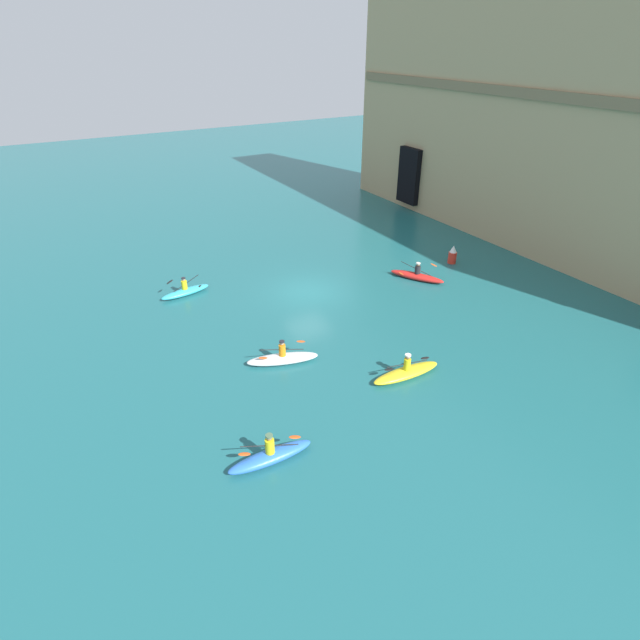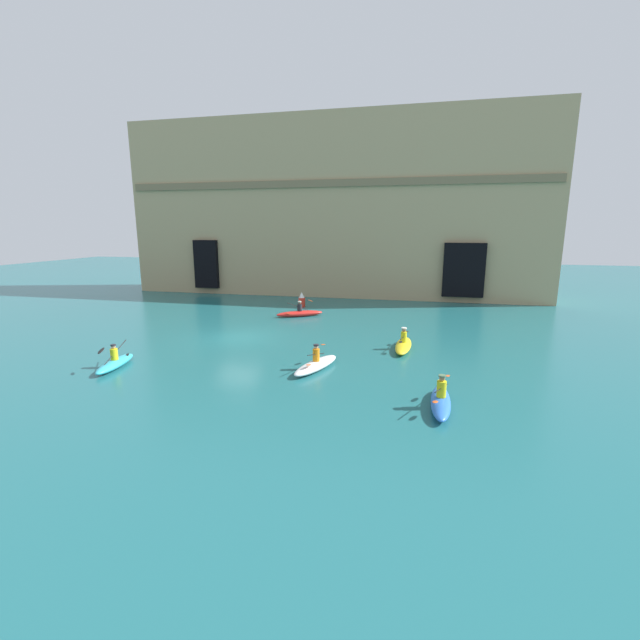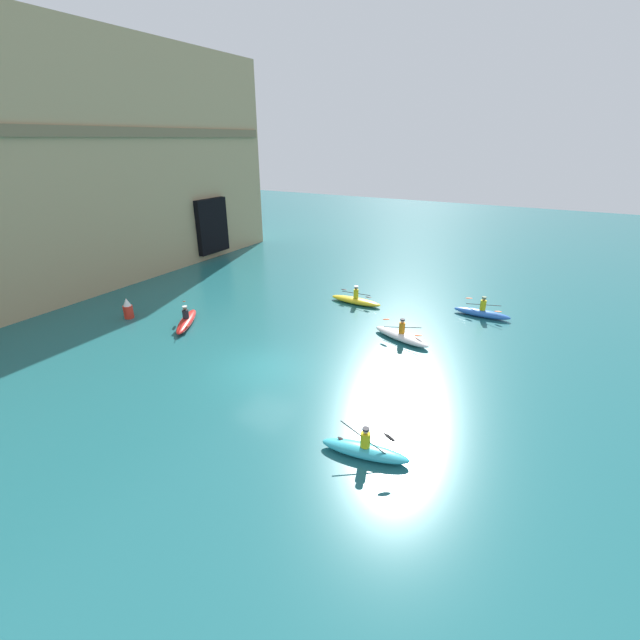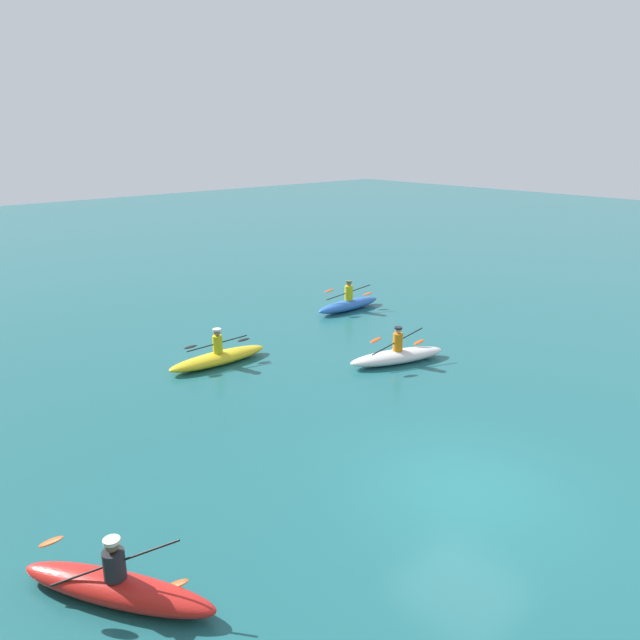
# 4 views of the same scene
# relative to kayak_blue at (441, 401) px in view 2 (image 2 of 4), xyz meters

# --- Properties ---
(ground_plane) EXTENTS (120.00, 120.00, 0.00)m
(ground_plane) POSITION_rel_kayak_blue_xyz_m (-11.26, 7.69, -0.27)
(ground_plane) COLOR #1E6066
(cliff_bluff) EXTENTS (38.82, 5.76, 16.17)m
(cliff_bluff) POSITION_rel_kayak_blue_xyz_m (-9.23, 25.85, 7.80)
(cliff_bluff) COLOR tan
(cliff_bluff) RESTS_ON ground
(kayak_blue) EXTENTS (0.77, 3.23, 1.25)m
(kayak_blue) POSITION_rel_kayak_blue_xyz_m (0.00, 0.00, 0.00)
(kayak_blue) COLOR blue
(kayak_blue) RESTS_ON ground
(kayak_yellow) EXTENTS (0.95, 3.46, 1.18)m
(kayak_yellow) POSITION_rel_kayak_blue_xyz_m (-1.62, 7.45, -0.03)
(kayak_yellow) COLOR yellow
(kayak_yellow) RESTS_ON ground
(kayak_red) EXTENTS (3.32, 2.35, 1.18)m
(kayak_red) POSITION_rel_kayak_blue_xyz_m (-9.34, 14.44, -0.01)
(kayak_red) COLOR red
(kayak_red) RESTS_ON ground
(kayak_cyan) EXTENTS (1.17, 3.05, 1.16)m
(kayak_cyan) POSITION_rel_kayak_blue_xyz_m (-14.49, 1.27, -0.03)
(kayak_cyan) COLOR #33B2C6
(kayak_cyan) RESTS_ON ground
(kayak_white) EXTENTS (1.84, 3.43, 1.19)m
(kayak_white) POSITION_rel_kayak_blue_xyz_m (-5.36, 3.13, -0.03)
(kayak_white) COLOR white
(kayak_white) RESTS_ON ground
(marker_buoy) EXTENTS (0.55, 0.55, 1.23)m
(marker_buoy) POSITION_rel_kayak_blue_xyz_m (-10.22, 18.17, 0.30)
(marker_buoy) COLOR red
(marker_buoy) RESTS_ON ground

